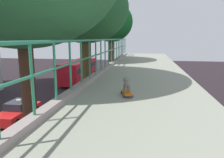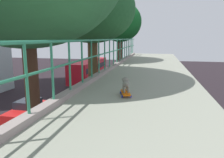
{
  "view_description": "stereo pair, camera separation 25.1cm",
  "coord_description": "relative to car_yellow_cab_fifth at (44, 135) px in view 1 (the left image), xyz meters",
  "views": [
    {
      "loc": [
        1.32,
        -1.56,
        6.23
      ],
      "look_at": [
        0.54,
        3.27,
        5.3
      ],
      "focal_mm": 34.24,
      "sensor_mm": 36.0,
      "label": 1
    },
    {
      "loc": [
        1.56,
        -1.51,
        6.23
      ],
      "look_at": [
        0.54,
        3.27,
        5.3
      ],
      "focal_mm": 34.24,
      "sensor_mm": 36.0,
      "label": 2
    }
  ],
  "objects": [
    {
      "name": "city_bus",
      "position": [
        -3.95,
        19.21,
        1.0
      ],
      "size": [
        2.78,
        10.94,
        3.01
      ],
      "color": "#B6121E",
      "rests_on": "ground"
    },
    {
      "name": "car_red_taxi_sixth",
      "position": [
        -3.94,
        3.63,
        -0.06
      ],
      "size": [
        1.81,
        4.24,
        1.58
      ],
      "color": "red",
      "rests_on": "ground"
    },
    {
      "name": "toy_skateboard",
      "position": [
        5.34,
        -6.41,
        4.38
      ],
      "size": [
        0.3,
        0.52,
        0.08
      ],
      "color": "#E55C06",
      "rests_on": "overpass_deck"
    },
    {
      "name": "car_yellow_cab_fifth",
      "position": [
        0.0,
        0.0,
        0.0
      ],
      "size": [
        1.88,
        4.0,
        1.61
      ],
      "color": "yellow",
      "rests_on": "ground"
    },
    {
      "name": "roadside_tree_farthest",
      "position": [
        2.24,
        10.44,
        6.95
      ],
      "size": [
        4.17,
        4.17,
        9.74
      ],
      "color": "brown",
      "rests_on": "ground"
    },
    {
      "name": "roadside_tree_far",
      "position": [
        2.47,
        0.55,
        6.92
      ],
      "size": [
        4.6,
        4.6,
        9.54
      ],
      "color": "brown",
      "rests_on": "ground"
    },
    {
      "name": "small_dog",
      "position": [
        5.33,
        -6.36,
        4.58
      ],
      "size": [
        0.21,
        0.36,
        0.3
      ],
      "color": "slate",
      "rests_on": "toy_skateboard"
    }
  ]
}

